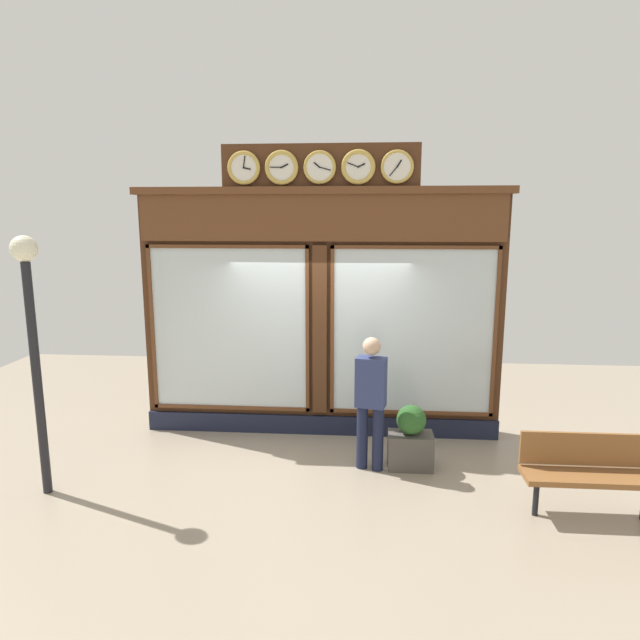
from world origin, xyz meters
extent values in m
plane|color=gray|center=(0.00, 2.80, 0.00)|extent=(14.00, 14.00, 0.00)
cube|color=#4C2B16|center=(0.00, -0.15, 1.71)|extent=(5.09, 0.30, 3.42)
cube|color=#191E33|center=(0.00, 0.02, 0.14)|extent=(5.09, 0.08, 0.28)
cube|color=brown|center=(0.00, 0.04, 3.10)|extent=(4.99, 0.08, 0.63)
cube|color=brown|center=(0.00, 0.02, 3.47)|extent=(5.19, 0.20, 0.10)
cube|color=silver|center=(-1.30, 0.01, 1.55)|extent=(2.19, 0.02, 2.29)
cube|color=brown|center=(-1.30, 0.04, 2.72)|extent=(2.29, 0.04, 0.05)
cube|color=brown|center=(-1.30, 0.04, 0.37)|extent=(2.29, 0.04, 0.05)
cube|color=brown|center=(-2.42, 0.04, 1.55)|extent=(0.05, 0.04, 2.39)
cube|color=brown|center=(-0.18, 0.04, 1.55)|extent=(0.05, 0.04, 2.39)
cube|color=silver|center=(1.30, 0.01, 1.55)|extent=(2.19, 0.02, 2.29)
cube|color=brown|center=(1.30, 0.04, 2.72)|extent=(2.29, 0.04, 0.05)
cube|color=brown|center=(1.30, 0.04, 0.37)|extent=(2.29, 0.04, 0.05)
cube|color=brown|center=(2.42, 0.04, 1.55)|extent=(0.05, 0.04, 2.39)
cube|color=brown|center=(0.18, 0.04, 1.55)|extent=(0.05, 0.04, 2.39)
cube|color=#4C2B16|center=(0.00, 0.03, 1.55)|extent=(0.20, 0.10, 2.39)
cube|color=#4C2B16|center=(0.00, -0.02, 3.77)|extent=(2.68, 0.06, 0.63)
cylinder|color=white|center=(-1.02, 0.06, 3.77)|extent=(0.36, 0.02, 0.36)
torus|color=gold|center=(-1.02, 0.06, 3.77)|extent=(0.44, 0.04, 0.44)
cube|color=black|center=(-1.05, 0.07, 3.81)|extent=(0.07, 0.01, 0.09)
cube|color=black|center=(-0.97, 0.07, 3.71)|extent=(0.11, 0.01, 0.13)
sphere|color=black|center=(-1.02, 0.08, 3.77)|extent=(0.02, 0.02, 0.02)
cylinder|color=white|center=(-0.51, 0.06, 3.77)|extent=(0.36, 0.02, 0.36)
torus|color=gold|center=(-0.51, 0.06, 3.77)|extent=(0.46, 0.06, 0.46)
cube|color=black|center=(-0.56, 0.07, 3.79)|extent=(0.10, 0.01, 0.06)
cube|color=black|center=(-0.44, 0.07, 3.79)|extent=(0.15, 0.01, 0.07)
sphere|color=black|center=(-0.51, 0.08, 3.77)|extent=(0.02, 0.02, 0.02)
cylinder|color=white|center=(0.00, 0.06, 3.77)|extent=(0.36, 0.02, 0.36)
torus|color=gold|center=(0.00, 0.06, 3.77)|extent=(0.44, 0.04, 0.44)
cube|color=black|center=(0.04, 0.07, 3.80)|extent=(0.09, 0.01, 0.08)
cube|color=black|center=(-0.07, 0.07, 3.75)|extent=(0.15, 0.01, 0.05)
sphere|color=black|center=(0.00, 0.08, 3.77)|extent=(0.02, 0.02, 0.02)
cylinder|color=white|center=(0.51, 0.06, 3.77)|extent=(0.36, 0.02, 0.36)
torus|color=gold|center=(0.51, 0.06, 3.77)|extent=(0.45, 0.06, 0.45)
cube|color=black|center=(0.47, 0.07, 3.79)|extent=(0.10, 0.01, 0.06)
cube|color=black|center=(0.59, 0.07, 3.77)|extent=(0.15, 0.01, 0.02)
sphere|color=black|center=(0.51, 0.08, 3.77)|extent=(0.02, 0.02, 0.02)
cylinder|color=white|center=(1.02, 0.06, 3.77)|extent=(0.36, 0.02, 0.36)
torus|color=gold|center=(1.02, 0.06, 3.77)|extent=(0.45, 0.05, 0.45)
cube|color=black|center=(0.97, 0.07, 3.75)|extent=(0.10, 0.01, 0.04)
cube|color=black|center=(1.01, 0.07, 3.84)|extent=(0.03, 0.01, 0.15)
sphere|color=black|center=(1.02, 0.08, 3.77)|extent=(0.02, 0.02, 0.02)
cylinder|color=#191E38|center=(-0.61, 1.06, 0.41)|extent=(0.14, 0.14, 0.82)
cylinder|color=#191E38|center=(-0.81, 1.10, 0.41)|extent=(0.14, 0.14, 0.82)
cube|color=navy|center=(-0.71, 1.08, 1.13)|extent=(0.40, 0.30, 0.62)
sphere|color=tan|center=(-0.71, 1.08, 1.58)|extent=(0.22, 0.22, 0.22)
cylinder|color=black|center=(2.99, 1.97, 1.32)|extent=(0.10, 0.10, 2.65)
sphere|color=#F4EFCC|center=(2.99, 1.97, 2.79)|extent=(0.28, 0.28, 0.28)
cube|color=#4C4742|center=(-1.22, 1.01, 0.22)|extent=(0.56, 0.36, 0.45)
sphere|color=#285623|center=(-1.22, 1.01, 0.63)|extent=(0.37, 0.37, 0.37)
cube|color=brown|center=(-3.00, 2.05, 0.45)|extent=(1.40, 0.40, 0.06)
cube|color=brown|center=(-3.00, 1.88, 0.69)|extent=(1.40, 0.04, 0.36)
cylinder|color=black|center=(-2.45, 2.05, 0.23)|extent=(0.06, 0.06, 0.45)
camera|label=1|loc=(-0.58, 7.52, 3.11)|focal=30.63mm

